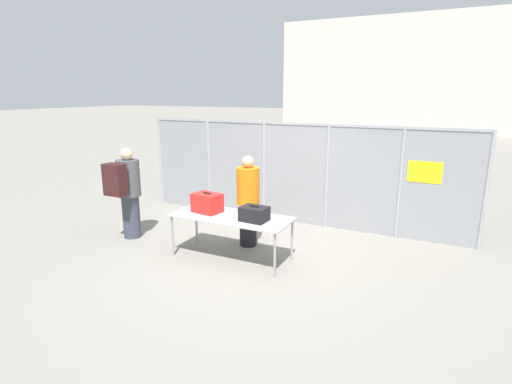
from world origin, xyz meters
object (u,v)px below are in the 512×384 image
inspection_table (231,219)px  utility_trailer (383,192)px  suitcase_red (207,203)px  security_worker_near (248,200)px  suitcase_black (254,214)px  traveler_hooded (127,190)px

inspection_table → utility_trailer: inspection_table is taller
suitcase_red → security_worker_near: size_ratio=0.31×
suitcase_red → utility_trailer: bearing=61.4°
suitcase_black → traveler_hooded: bearing=179.5°
traveler_hooded → security_worker_near: (2.24, 0.69, -0.10)m
traveler_hooded → inspection_table: bearing=-6.8°
suitcase_black → utility_trailer: (1.35, 4.30, -0.46)m
inspection_table → utility_trailer: (1.82, 4.25, -0.30)m
inspection_table → suitcase_red: suitcase_red is taller
suitcase_red → utility_trailer: size_ratio=0.12×
utility_trailer → inspection_table: bearing=-113.2°
inspection_table → suitcase_red: 0.53m
security_worker_near → utility_trailer: size_ratio=0.37×
suitcase_red → traveler_hooded: size_ratio=0.30×
suitcase_black → security_worker_near: security_worker_near is taller
inspection_table → utility_trailer: bearing=66.8°
utility_trailer → suitcase_red: bearing=-118.6°
suitcase_red → suitcase_black: suitcase_red is taller
suitcase_black → inspection_table: bearing=173.0°
suitcase_black → security_worker_near: 0.86m
inspection_table → security_worker_near: security_worker_near is taller
suitcase_black → traveler_hooded: 2.72m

